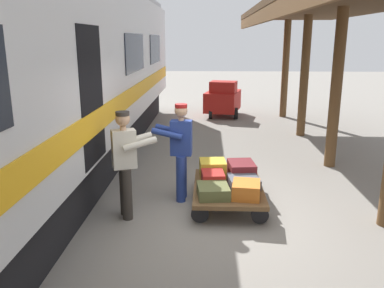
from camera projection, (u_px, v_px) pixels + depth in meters
ground_plane at (225, 222)px, 6.25m from camera, size 60.00×60.00×0.00m
luggage_cart at (228, 189)px, 6.81m from camera, size 1.20×1.76×0.34m
suitcase_red_plastic at (213, 179)px, 6.78m from camera, size 0.41×0.49×0.24m
suitcase_maroon_trunk at (241, 169)px, 7.22m from camera, size 0.51×0.62×0.27m
suitcase_orange_carryall at (246, 190)px, 6.29m from camera, size 0.48×0.55×0.24m
suitcase_yellow_case at (213, 168)px, 7.24m from camera, size 0.50×0.51×0.30m
suitcase_slate_roller at (244, 182)px, 6.77m from camera, size 0.56×0.55×0.16m
suitcase_olive_duffel at (213, 191)px, 6.32m from camera, size 0.54×0.58×0.18m
porter_in_overalls at (180, 149)px, 6.90m from camera, size 0.69×0.46×1.70m
porter_by_door at (126, 161)px, 6.21m from camera, size 0.74×0.58×1.70m
baggage_tug at (223, 99)px, 14.63m from camera, size 1.44×1.90×1.30m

